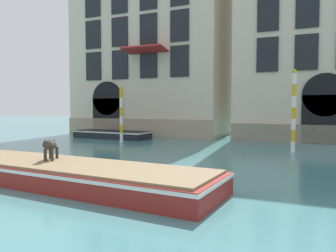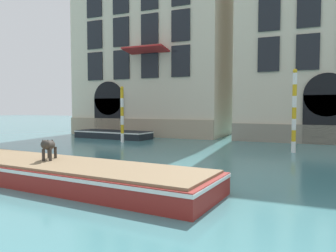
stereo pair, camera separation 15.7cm
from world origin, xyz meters
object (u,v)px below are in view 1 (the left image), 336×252
object	(u,v)px
boat_foreground	(62,172)
boat_moored_near_palazzo	(112,134)
mooring_pole_2	(121,114)
dog_on_deck	(50,146)
mooring_pole_0	(294,111)

from	to	relation	value
boat_foreground	boat_moored_near_palazzo	world-z (taller)	boat_foreground
boat_foreground	mooring_pole_2	distance (m)	10.35
dog_on_deck	boat_moored_near_palazzo	world-z (taller)	dog_on_deck
dog_on_deck	mooring_pole_2	xyz separation A→B (m)	(-3.46, 9.32, 0.66)
boat_moored_near_palazzo	mooring_pole_2	bearing A→B (deg)	-40.32
boat_foreground	boat_moored_near_palazzo	xyz separation A→B (m)	(-5.82, 11.26, -0.05)
dog_on_deck	boat_foreground	bearing A→B (deg)	48.49
dog_on_deck	mooring_pole_2	world-z (taller)	mooring_pole_2
dog_on_deck	mooring_pole_0	distance (m)	10.52
boat_moored_near_palazzo	mooring_pole_2	world-z (taller)	mooring_pole_2
dog_on_deck	mooring_pole_0	world-z (taller)	mooring_pole_0
boat_moored_near_palazzo	dog_on_deck	bearing A→B (deg)	-60.46
boat_foreground	mooring_pole_2	world-z (taller)	mooring_pole_2
boat_moored_near_palazzo	mooring_pole_2	xyz separation A→B (m)	(1.83, -1.80, 1.37)
dog_on_deck	mooring_pole_2	size ratio (longest dim) A/B	0.26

